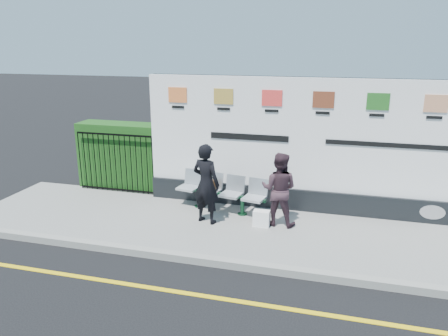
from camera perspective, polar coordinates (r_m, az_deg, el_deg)
name	(u,v)px	position (r m, az deg, el deg)	size (l,w,h in m)	color
ground	(266,306)	(6.98, 5.51, -17.48)	(80.00, 80.00, 0.00)	black
pavement	(287,234)	(9.12, 8.26, -8.59)	(14.00, 3.00, 0.12)	gray
kerb	(276,270)	(7.79, 6.83, -13.05)	(14.00, 0.18, 0.14)	gray
yellow_line	(266,306)	(6.98, 5.52, -17.45)	(14.00, 0.10, 0.01)	yellow
billboard	(320,156)	(9.91, 12.43, 1.57)	(8.00, 0.30, 3.00)	black
hedge	(124,155)	(11.80, -12.98, 1.62)	(2.35, 0.70, 1.70)	#1C4C16
railing	(115,163)	(11.44, -14.00, 0.68)	(2.05, 0.06, 1.54)	black
bench	(220,201)	(10.01, -0.50, -4.34)	(2.11, 0.55, 0.45)	silver
woman_left	(206,184)	(9.19, -2.35, -2.06)	(0.63, 0.41, 1.72)	black
woman_right	(279,189)	(9.16, 7.18, -2.76)	(0.76, 0.59, 1.57)	#3B262F
handbag_brown	(209,185)	(10.01, -1.92, -2.23)	(0.31, 0.13, 0.24)	black
carrier_bag_white	(262,218)	(9.24, 4.92, -6.59)	(0.34, 0.21, 0.34)	white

